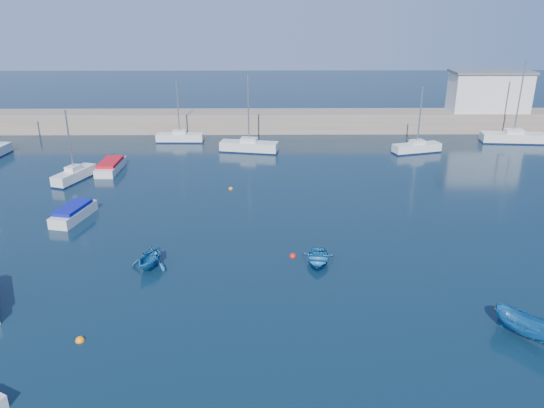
{
  "coord_description": "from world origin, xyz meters",
  "views": [
    {
      "loc": [
        0.61,
        -24.17,
        16.68
      ],
      "look_at": [
        1.0,
        14.59,
        1.6
      ],
      "focal_mm": 35.0,
      "sensor_mm": 36.0,
      "label": 1
    }
  ],
  "objects_px": {
    "harbor_office": "(489,92)",
    "sailboat_6": "(249,146)",
    "dinghy_right": "(527,327)",
    "sailboat_5": "(180,137)",
    "motorboat_2": "(111,166)",
    "motorboat_1": "(74,213)",
    "sailboat_3": "(74,175)",
    "sailboat_7": "(417,148)",
    "dinghy_center": "(318,259)",
    "sailboat_8": "(513,137)",
    "dinghy_left": "(150,257)"
  },
  "relations": [
    {
      "from": "harbor_office",
      "to": "sailboat_6",
      "type": "height_order",
      "value": "sailboat_6"
    },
    {
      "from": "sailboat_8",
      "to": "dinghy_left",
      "type": "bearing_deg",
      "value": 135.74
    },
    {
      "from": "sailboat_7",
      "to": "dinghy_left",
      "type": "bearing_deg",
      "value": 121.89
    },
    {
      "from": "dinghy_center",
      "to": "motorboat_1",
      "type": "bearing_deg",
      "value": 165.24
    },
    {
      "from": "sailboat_3",
      "to": "motorboat_1",
      "type": "distance_m",
      "value": 10.15
    },
    {
      "from": "sailboat_5",
      "to": "motorboat_2",
      "type": "distance_m",
      "value": 12.97
    },
    {
      "from": "sailboat_3",
      "to": "harbor_office",
      "type": "bearing_deg",
      "value": 42.68
    },
    {
      "from": "sailboat_3",
      "to": "motorboat_1",
      "type": "height_order",
      "value": "sailboat_3"
    },
    {
      "from": "sailboat_8",
      "to": "motorboat_1",
      "type": "distance_m",
      "value": 51.93
    },
    {
      "from": "motorboat_2",
      "to": "dinghy_center",
      "type": "bearing_deg",
      "value": -45.93
    },
    {
      "from": "sailboat_6",
      "to": "motorboat_1",
      "type": "bearing_deg",
      "value": 157.24
    },
    {
      "from": "dinghy_left",
      "to": "dinghy_right",
      "type": "xyz_separation_m",
      "value": [
        21.32,
        -8.05,
        -0.06
      ]
    },
    {
      "from": "sailboat_7",
      "to": "sailboat_6",
      "type": "bearing_deg",
      "value": 72.18
    },
    {
      "from": "dinghy_right",
      "to": "dinghy_center",
      "type": "bearing_deg",
      "value": 100.52
    },
    {
      "from": "sailboat_5",
      "to": "sailboat_6",
      "type": "xyz_separation_m",
      "value": [
        8.72,
        -4.58,
        0.06
      ]
    },
    {
      "from": "sailboat_5",
      "to": "dinghy_center",
      "type": "height_order",
      "value": "sailboat_5"
    },
    {
      "from": "motorboat_1",
      "to": "dinghy_right",
      "type": "height_order",
      "value": "dinghy_right"
    },
    {
      "from": "sailboat_3",
      "to": "dinghy_right",
      "type": "xyz_separation_m",
      "value": [
        32.39,
        -26.08,
        0.09
      ]
    },
    {
      "from": "sailboat_6",
      "to": "sailboat_8",
      "type": "relative_size",
      "value": 0.89
    },
    {
      "from": "motorboat_1",
      "to": "dinghy_center",
      "type": "distance_m",
      "value": 20.61
    },
    {
      "from": "sailboat_3",
      "to": "sailboat_8",
      "type": "bearing_deg",
      "value": 35.51
    },
    {
      "from": "sailboat_7",
      "to": "dinghy_center",
      "type": "distance_m",
      "value": 30.74
    },
    {
      "from": "harbor_office",
      "to": "dinghy_center",
      "type": "distance_m",
      "value": 46.59
    },
    {
      "from": "motorboat_2",
      "to": "dinghy_right",
      "type": "relative_size",
      "value": 1.49
    },
    {
      "from": "motorboat_1",
      "to": "dinghy_left",
      "type": "distance_m",
      "value": 11.51
    },
    {
      "from": "harbor_office",
      "to": "dinghy_right",
      "type": "xyz_separation_m",
      "value": [
        -15.83,
        -46.9,
        -4.4
      ]
    },
    {
      "from": "motorboat_1",
      "to": "motorboat_2",
      "type": "relative_size",
      "value": 0.92
    },
    {
      "from": "sailboat_5",
      "to": "sailboat_7",
      "type": "height_order",
      "value": "sailboat_5"
    },
    {
      "from": "harbor_office",
      "to": "sailboat_8",
      "type": "relative_size",
      "value": 1.01
    },
    {
      "from": "dinghy_right",
      "to": "harbor_office",
      "type": "bearing_deg",
      "value": 31.86
    },
    {
      "from": "sailboat_8",
      "to": "motorboat_1",
      "type": "bearing_deg",
      "value": 122.96
    },
    {
      "from": "harbor_office",
      "to": "dinghy_center",
      "type": "relative_size",
      "value": 3.22
    },
    {
      "from": "sailboat_6",
      "to": "motorboat_1",
      "type": "relative_size",
      "value": 1.78
    },
    {
      "from": "sailboat_8",
      "to": "motorboat_2",
      "type": "relative_size",
      "value": 1.84
    },
    {
      "from": "dinghy_center",
      "to": "dinghy_right",
      "type": "relative_size",
      "value": 0.86
    },
    {
      "from": "dinghy_right",
      "to": "sailboat_6",
      "type": "bearing_deg",
      "value": 73.71
    },
    {
      "from": "harbor_office",
      "to": "motorboat_1",
      "type": "bearing_deg",
      "value": -145.92
    },
    {
      "from": "sailboat_8",
      "to": "motorboat_2",
      "type": "xyz_separation_m",
      "value": [
        -46.6,
        -11.11,
        -0.13
      ]
    },
    {
      "from": "dinghy_center",
      "to": "dinghy_left",
      "type": "distance_m",
      "value": 11.17
    },
    {
      "from": "harbor_office",
      "to": "sailboat_3",
      "type": "height_order",
      "value": "harbor_office"
    },
    {
      "from": "motorboat_1",
      "to": "sailboat_7",
      "type": "bearing_deg",
      "value": 42.8
    },
    {
      "from": "sailboat_8",
      "to": "sailboat_5",
      "type": "bearing_deg",
      "value": 94.53
    },
    {
      "from": "sailboat_8",
      "to": "dinghy_right",
      "type": "bearing_deg",
      "value": 162.81
    },
    {
      "from": "motorboat_2",
      "to": "dinghy_right",
      "type": "bearing_deg",
      "value": -43.8
    },
    {
      "from": "motorboat_1",
      "to": "motorboat_2",
      "type": "distance_m",
      "value": 12.84
    },
    {
      "from": "harbor_office",
      "to": "dinghy_right",
      "type": "relative_size",
      "value": 2.77
    },
    {
      "from": "sailboat_7",
      "to": "motorboat_1",
      "type": "relative_size",
      "value": 1.52
    },
    {
      "from": "sailboat_3",
      "to": "sailboat_5",
      "type": "xyz_separation_m",
      "value": [
        8.02,
        15.0,
        -0.02
      ]
    },
    {
      "from": "sailboat_5",
      "to": "sailboat_8",
      "type": "relative_size",
      "value": 0.77
    },
    {
      "from": "motorboat_1",
      "to": "dinghy_left",
      "type": "bearing_deg",
      "value": -34.56
    }
  ]
}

